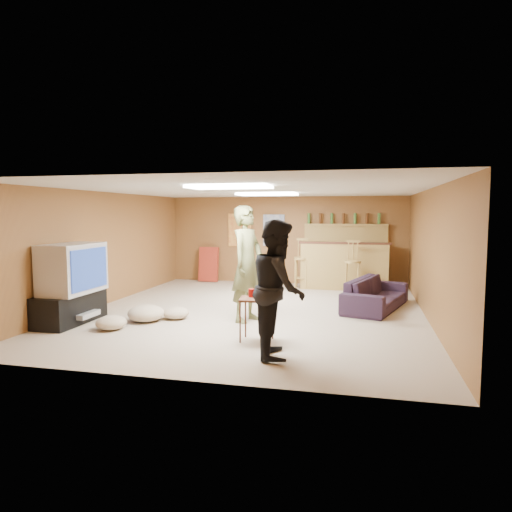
% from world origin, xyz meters
% --- Properties ---
extents(ground, '(7.00, 7.00, 0.00)m').
position_xyz_m(ground, '(0.00, 0.00, 0.00)').
color(ground, tan).
rests_on(ground, ground).
extents(ceiling, '(6.00, 7.00, 0.02)m').
position_xyz_m(ceiling, '(0.00, 0.00, 2.20)').
color(ceiling, silver).
rests_on(ceiling, ground).
extents(wall_back, '(6.00, 0.02, 2.20)m').
position_xyz_m(wall_back, '(0.00, 3.50, 1.10)').
color(wall_back, brown).
rests_on(wall_back, ground).
extents(wall_front, '(6.00, 0.02, 2.20)m').
position_xyz_m(wall_front, '(0.00, -3.50, 1.10)').
color(wall_front, brown).
rests_on(wall_front, ground).
extents(wall_left, '(0.02, 7.00, 2.20)m').
position_xyz_m(wall_left, '(-3.00, 0.00, 1.10)').
color(wall_left, brown).
rests_on(wall_left, ground).
extents(wall_right, '(0.02, 7.00, 2.20)m').
position_xyz_m(wall_right, '(3.00, 0.00, 1.10)').
color(wall_right, brown).
rests_on(wall_right, ground).
extents(tv_stand, '(0.55, 1.30, 0.50)m').
position_xyz_m(tv_stand, '(-2.72, -1.50, 0.25)').
color(tv_stand, black).
rests_on(tv_stand, ground).
extents(dvd_box, '(0.35, 0.50, 0.08)m').
position_xyz_m(dvd_box, '(-2.50, -1.50, 0.15)').
color(dvd_box, '#B2B2B7').
rests_on(dvd_box, tv_stand).
extents(tv_body, '(0.60, 1.10, 0.80)m').
position_xyz_m(tv_body, '(-2.65, -1.50, 0.90)').
color(tv_body, '#B2B2B7').
rests_on(tv_body, tv_stand).
extents(tv_screen, '(0.02, 0.95, 0.65)m').
position_xyz_m(tv_screen, '(-2.34, -1.50, 0.90)').
color(tv_screen, navy).
rests_on(tv_screen, tv_body).
extents(bar_counter, '(2.00, 0.60, 1.10)m').
position_xyz_m(bar_counter, '(1.50, 2.95, 0.55)').
color(bar_counter, olive).
rests_on(bar_counter, ground).
extents(bar_lip, '(2.10, 0.12, 0.05)m').
position_xyz_m(bar_lip, '(1.50, 2.70, 1.10)').
color(bar_lip, '#402014').
rests_on(bar_lip, bar_counter).
extents(bar_shelf, '(2.00, 0.18, 0.05)m').
position_xyz_m(bar_shelf, '(1.50, 3.40, 1.50)').
color(bar_shelf, olive).
rests_on(bar_shelf, bar_backing).
extents(bar_backing, '(2.00, 0.14, 0.60)m').
position_xyz_m(bar_backing, '(1.50, 3.42, 1.20)').
color(bar_backing, olive).
rests_on(bar_backing, bar_counter).
extents(poster_left, '(0.60, 0.03, 0.85)m').
position_xyz_m(poster_left, '(-1.20, 3.46, 1.35)').
color(poster_left, '#BF3F26').
rests_on(poster_left, wall_back).
extents(poster_right, '(0.55, 0.03, 0.80)m').
position_xyz_m(poster_right, '(-0.30, 3.46, 1.35)').
color(poster_right, '#334C99').
rests_on(poster_right, wall_back).
extents(folding_chair_stack, '(0.50, 0.26, 0.91)m').
position_xyz_m(folding_chair_stack, '(-2.00, 3.30, 0.45)').
color(folding_chair_stack, '#A32E1E').
rests_on(folding_chair_stack, ground).
extents(ceiling_panel_front, '(1.20, 0.60, 0.04)m').
position_xyz_m(ceiling_panel_front, '(0.00, -1.50, 2.17)').
color(ceiling_panel_front, white).
rests_on(ceiling_panel_front, ceiling).
extents(ceiling_panel_back, '(1.20, 0.60, 0.04)m').
position_xyz_m(ceiling_panel_back, '(0.00, 1.20, 2.17)').
color(ceiling_panel_back, white).
rests_on(ceiling_panel_back, ceiling).
extents(person_olive, '(0.66, 0.81, 1.91)m').
position_xyz_m(person_olive, '(0.06, -0.71, 0.96)').
color(person_olive, brown).
rests_on(person_olive, ground).
extents(person_black, '(0.80, 0.94, 1.71)m').
position_xyz_m(person_black, '(0.90, -2.42, 0.86)').
color(person_black, black).
rests_on(person_black, ground).
extents(sofa, '(1.30, 2.09, 0.57)m').
position_xyz_m(sofa, '(2.17, 0.76, 0.28)').
color(sofa, black).
rests_on(sofa, ground).
extents(tray_table, '(0.51, 0.43, 0.61)m').
position_xyz_m(tray_table, '(0.49, -1.83, 0.30)').
color(tray_table, '#402014').
rests_on(tray_table, ground).
extents(cup_red_near, '(0.11, 0.11, 0.11)m').
position_xyz_m(cup_red_near, '(0.39, -1.76, 0.66)').
color(cup_red_near, '#A60E0B').
rests_on(cup_red_near, tray_table).
extents(cup_red_far, '(0.10, 0.10, 0.11)m').
position_xyz_m(cup_red_far, '(0.57, -1.91, 0.66)').
color(cup_red_far, '#A60E0B').
rests_on(cup_red_far, tray_table).
extents(cup_blue, '(0.08, 0.08, 0.11)m').
position_xyz_m(cup_blue, '(0.63, -1.72, 0.66)').
color(cup_blue, navy).
rests_on(cup_blue, tray_table).
extents(bar_stool_left, '(0.40, 0.40, 1.19)m').
position_xyz_m(bar_stool_left, '(0.51, 2.79, 0.59)').
color(bar_stool_left, olive).
rests_on(bar_stool_left, ground).
extents(bar_stool_right, '(0.43, 0.43, 1.10)m').
position_xyz_m(bar_stool_right, '(1.71, 2.26, 0.55)').
color(bar_stool_right, olive).
rests_on(bar_stool_right, ground).
extents(cushion_near_tv, '(0.68, 0.68, 0.27)m').
position_xyz_m(cushion_near_tv, '(-1.56, -1.13, 0.13)').
color(cushion_near_tv, tan).
rests_on(cushion_near_tv, ground).
extents(cushion_mid, '(0.58, 0.58, 0.20)m').
position_xyz_m(cushion_mid, '(-1.15, -0.85, 0.10)').
color(cushion_mid, tan).
rests_on(cushion_mid, ground).
extents(cushion_far, '(0.60, 0.60, 0.21)m').
position_xyz_m(cushion_far, '(-1.84, -1.74, 0.11)').
color(cushion_far, tan).
rests_on(cushion_far, ground).
extents(bottle_row, '(1.76, 0.08, 0.26)m').
position_xyz_m(bottle_row, '(1.44, 3.38, 1.65)').
color(bottle_row, '#3F7233').
rests_on(bottle_row, bar_shelf).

